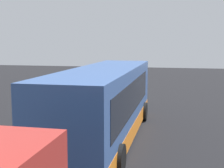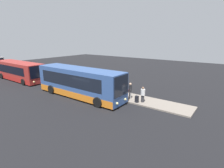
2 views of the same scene
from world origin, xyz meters
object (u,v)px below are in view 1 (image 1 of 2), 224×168
passenger_waiting (97,93)px  suitcase (102,101)px  bus_lead (105,105)px  passenger_with_bags (65,100)px  sign_post (37,115)px  passenger_boarding (87,95)px

passenger_waiting → suitcase: passenger_waiting is taller
bus_lead → passenger_with_bags: bearing=41.3°
sign_post → suitcase: bearing=-1.2°
suitcase → passenger_waiting: bearing=49.3°
passenger_waiting → sign_post: sign_post is taller
bus_lead → suitcase: (6.41, 1.75, -1.12)m
passenger_with_bags → suitcase: (2.60, -1.59, -0.52)m
suitcase → sign_post: 9.21m
passenger_boarding → suitcase: (1.18, -0.65, -0.60)m
passenger_with_bags → sign_post: (-6.53, -1.40, 0.65)m
passenger_boarding → suitcase: 1.48m
bus_lead → suitcase: 6.74m
passenger_waiting → passenger_with_bags: bearing=-80.7°
suitcase → sign_post: sign_post is taller
sign_post → bus_lead: bearing=-35.5°
suitcase → passenger_boarding: bearing=151.1°
passenger_waiting → passenger_with_bags: (-3.01, 1.11, 0.02)m
passenger_waiting → suitcase: 0.80m
passenger_waiting → suitcase: bearing=-11.1°
bus_lead → passenger_waiting: 7.21m
suitcase → sign_post: (-9.13, 0.19, 1.17)m
sign_post → passenger_waiting: bearing=1.7°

